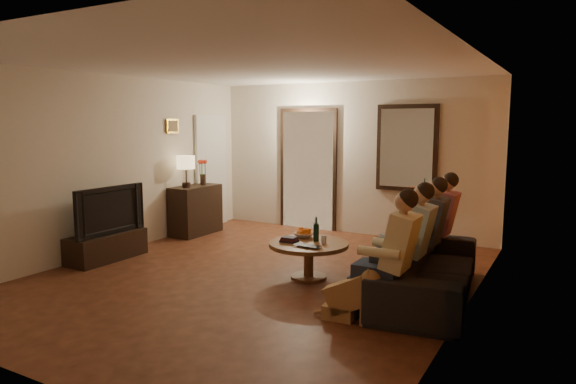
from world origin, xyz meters
The scene contains 33 objects.
floor centered at (0.00, 0.00, 0.00)m, with size 5.00×6.00×0.01m, color #462112.
ceiling centered at (0.00, 0.00, 2.60)m, with size 5.00×6.00×0.01m, color white.
back_wall centered at (0.00, 3.00, 1.30)m, with size 5.00×0.02×2.60m, color beige.
front_wall centered at (0.00, -3.00, 1.30)m, with size 5.00×0.02×2.60m, color beige.
left_wall centered at (-2.50, 0.00, 1.30)m, with size 0.02×6.00×2.60m, color beige.
right_wall centered at (2.50, 0.00, 1.30)m, with size 0.02×6.00×2.60m, color beige.
orange_accent centered at (2.49, 0.00, 1.30)m, with size 0.01×6.00×2.60m, color #C65A21.
kitchen_doorway centered at (-0.80, 2.98, 1.05)m, with size 1.00×0.06×2.10m, color #FFE0A5.
door_trim centered at (-0.80, 2.97, 1.05)m, with size 1.12×0.04×2.22m, color black.
fridge_glimpse centered at (-0.55, 2.98, 0.90)m, with size 0.45×0.03×1.70m, color silver.
mirror_frame centered at (1.00, 2.96, 1.50)m, with size 1.00×0.05×1.40m, color black.
mirror_glass centered at (1.00, 2.93, 1.50)m, with size 0.86×0.02×1.26m, color white.
white_door centered at (-2.46, 2.30, 1.02)m, with size 0.06×0.85×2.04m, color white.
framed_art centered at (-2.47, 1.30, 1.85)m, with size 0.03×0.28×0.24m, color #B28C33.
art_canvas centered at (-2.46, 1.30, 1.85)m, with size 0.01×0.22×0.18m, color brown.
dresser centered at (-2.25, 1.58, 0.42)m, with size 0.45×0.94×0.83m, color black.
table_lamp centered at (-2.25, 1.36, 1.10)m, with size 0.30×0.30×0.54m, color beige, non-canonical shape.
flower_vase centered at (-2.25, 1.80, 1.05)m, with size 0.14×0.14×0.44m, color red, non-canonical shape.
tv_stand centered at (-2.25, -0.36, 0.19)m, with size 0.45×1.13×0.38m, color black.
tv centered at (-2.25, -0.36, 0.71)m, with size 0.15×1.15×0.66m, color black.
sofa centered at (2.06, 0.31, 0.34)m, with size 0.90×2.30×0.67m, color black.
person_a centered at (1.96, -0.59, 0.60)m, with size 0.60×0.40×1.20m, color tan, non-canonical shape.
person_b centered at (1.96, 0.01, 0.60)m, with size 0.60×0.40×1.20m, color tan, non-canonical shape.
person_c centered at (1.96, 0.61, 0.60)m, with size 0.60×0.40×1.20m, color tan, non-canonical shape.
person_d centered at (1.96, 1.21, 0.60)m, with size 0.60×0.40×1.20m, color tan, non-canonical shape.
dog centered at (1.58, -0.77, 0.28)m, with size 0.56×0.24×0.56m, color tan, non-canonical shape.
coffee_table centered at (0.61, 0.27, 0.23)m, with size 0.98×0.98×0.45m, color brown.
bowl centered at (0.43, 0.49, 0.48)m, with size 0.26×0.26×0.06m, color white.
oranges centered at (0.43, 0.49, 0.55)m, with size 0.20×0.20×0.08m, color orange, non-canonical shape.
wine_bottle centered at (0.66, 0.37, 0.60)m, with size 0.07×0.07×0.31m, color black, non-canonical shape.
wine_glass centered at (0.79, 0.32, 0.50)m, with size 0.06×0.06×0.10m, color silver.
book_stack centered at (0.39, 0.17, 0.48)m, with size 0.20×0.15×0.07m, color black, non-canonical shape.
laptop centered at (0.71, -0.01, 0.46)m, with size 0.33×0.21×0.03m, color black.
Camera 1 is at (3.42, -5.20, 1.91)m, focal length 32.00 mm.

